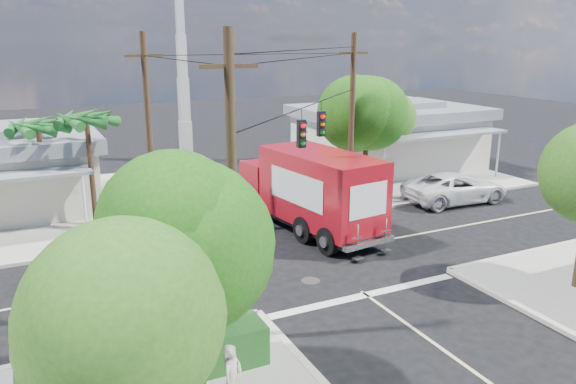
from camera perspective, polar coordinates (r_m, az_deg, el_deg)
ground at (r=23.58m, az=2.13°, el=-6.32°), size 120.00×120.00×0.00m
sidewalk_ne at (r=37.91m, az=8.98°, el=1.98°), size 14.12×14.12×0.14m
sidewalk_nw at (r=31.42m, az=-25.80°, el=-2.18°), size 14.12×14.12×0.14m
road_markings at (r=22.39m, az=3.91°, el=-7.55°), size 32.00×32.00×0.01m
building_ne at (r=39.26m, az=10.17°, el=5.74°), size 11.80×10.20×4.50m
radio_tower at (r=40.91m, az=-10.62°, el=10.79°), size 0.80×0.80×17.00m
tree_sw_front at (r=13.00m, az=-9.45°, el=-4.50°), size 3.88×3.78×6.03m
tree_sw_back at (r=10.49m, az=-18.75°, el=-12.80°), size 3.56×3.42×5.41m
tree_ne_front at (r=31.68m, az=8.08°, el=8.05°), size 4.21×4.14×6.66m
tree_ne_back at (r=35.02m, az=9.61°, el=7.72°), size 3.77×3.66×5.82m
palm_nw_front at (r=27.22m, az=-19.78°, el=6.72°), size 3.01×3.08×5.59m
palm_nw_back at (r=28.62m, az=-24.05°, el=5.92°), size 3.01×3.08×5.19m
utility_poles at (r=23.04m, az=-3.13°, el=5.25°), size 12.00×10.68×9.00m
picket_fence at (r=16.10m, az=-13.78°, el=-15.02°), size 5.94×0.06×1.00m
hedge_sw at (r=15.38m, az=-13.87°, el=-16.53°), size 6.20×1.20×1.10m
vending_boxes at (r=31.61m, az=7.30°, el=0.53°), size 1.90×0.50×1.10m
delivery_truck at (r=25.93m, az=2.31°, el=0.19°), size 3.83×9.04×3.80m
parked_car at (r=32.04m, az=16.66°, el=0.44°), size 6.02×3.02×1.64m
pedestrian at (r=13.86m, az=-5.67°, el=-18.40°), size 0.76×0.73×1.75m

